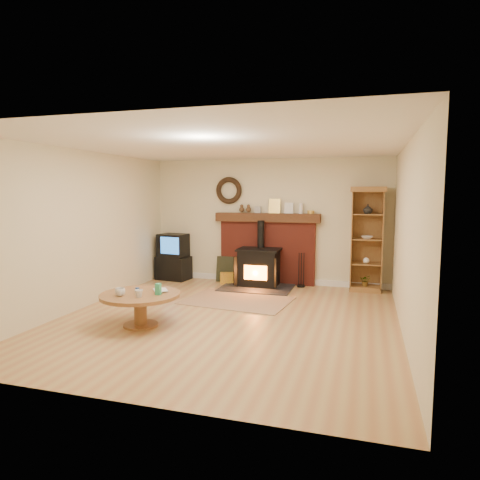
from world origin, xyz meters
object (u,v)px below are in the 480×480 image
(curio_cabinet, at_px, (367,239))
(coffee_table, at_px, (140,300))
(wood_stove, at_px, (259,268))
(tv_unit, at_px, (173,258))

(curio_cabinet, xyz_separation_m, coffee_table, (-3.09, -3.25, -0.62))
(wood_stove, height_order, curio_cabinet, curio_cabinet)
(wood_stove, xyz_separation_m, coffee_table, (-1.00, -2.97, 0.01))
(wood_stove, height_order, tv_unit, wood_stove)
(tv_unit, bearing_deg, coffee_table, -72.81)
(tv_unit, relative_size, coffee_table, 0.89)
(wood_stove, distance_m, tv_unit, 1.99)
(tv_unit, xyz_separation_m, curio_cabinet, (4.07, 0.09, 0.53))
(wood_stove, xyz_separation_m, tv_unit, (-1.98, 0.19, 0.10))
(wood_stove, distance_m, curio_cabinet, 2.20)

